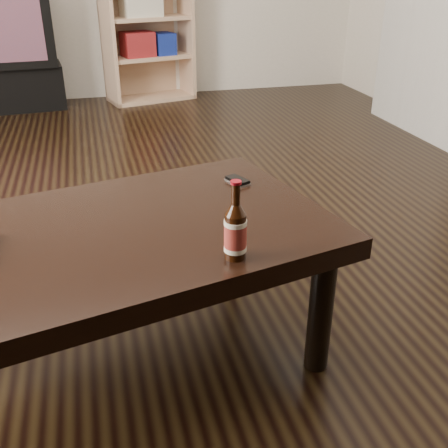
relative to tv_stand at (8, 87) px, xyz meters
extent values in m
cube|color=black|center=(0.84, -2.75, -0.19)|extent=(5.00, 6.00, 0.01)
cube|color=black|center=(0.00, 0.00, 0.00)|extent=(0.98, 0.56, 0.37)
cube|color=tan|center=(0.90, -0.06, 0.54)|extent=(0.12, 0.35, 1.45)
cube|color=tan|center=(1.62, 0.12, 0.54)|extent=(0.12, 0.35, 1.45)
cube|color=tan|center=(1.26, 0.03, -0.17)|extent=(0.84, 0.54, 0.03)
cube|color=tan|center=(1.22, 0.18, 0.54)|extent=(0.76, 0.22, 1.45)
cube|color=tan|center=(1.26, 0.03, 0.20)|extent=(0.77, 0.49, 0.03)
cube|color=tan|center=(1.26, 0.03, 0.54)|extent=(0.77, 0.49, 0.03)
cube|color=maroon|center=(1.16, -0.02, 0.33)|extent=(0.31, 0.28, 0.21)
cube|color=navy|center=(1.40, 0.04, 0.31)|extent=(0.23, 0.26, 0.19)
cube|color=beige|center=(1.21, -0.01, 0.66)|extent=(0.38, 0.30, 0.21)
cube|color=black|center=(0.68, -3.61, 0.27)|extent=(1.44, 1.03, 0.07)
cylinder|color=black|center=(1.30, -3.77, 0.03)|extent=(0.09, 0.09, 0.42)
cylinder|color=black|center=(1.17, -3.20, 0.03)|extent=(0.09, 0.09, 0.42)
cylinder|color=black|center=(1.00, -3.84, 0.37)|extent=(0.06, 0.06, 0.12)
cylinder|color=maroon|center=(1.00, -3.84, 0.37)|extent=(0.07, 0.07, 0.08)
cylinder|color=beige|center=(1.00, -3.84, 0.41)|extent=(0.07, 0.07, 0.01)
cylinder|color=beige|center=(1.00, -3.84, 0.33)|extent=(0.07, 0.07, 0.01)
cone|color=black|center=(1.00, -3.84, 0.44)|extent=(0.06, 0.06, 0.03)
cylinder|color=black|center=(1.00, -3.84, 0.48)|extent=(0.03, 0.03, 0.06)
cylinder|color=maroon|center=(1.00, -3.84, 0.51)|extent=(0.03, 0.03, 0.01)
cube|color=#A7A7A9|center=(1.15, -3.34, 0.31)|extent=(0.08, 0.10, 0.01)
cube|color=black|center=(1.15, -3.34, 0.31)|extent=(0.07, 0.10, 0.01)
cylinder|color=#A7A7A9|center=(1.16, -3.37, 0.32)|extent=(0.02, 0.02, 0.00)
camera|label=1|loc=(0.68, -4.98, 1.00)|focal=42.00mm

